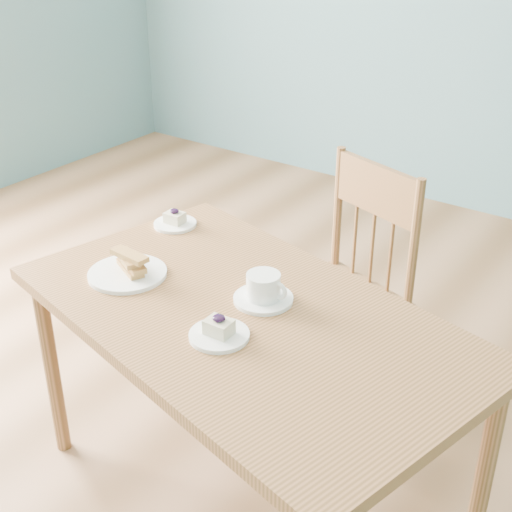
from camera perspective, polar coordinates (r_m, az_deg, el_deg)
room at (r=1.64m, az=-6.44°, el=17.38°), size 5.01×5.01×2.71m
dining_table at (r=1.86m, az=-0.90°, el=-6.21°), size 1.37×0.97×0.66m
dining_chair at (r=2.40m, az=6.90°, el=-2.60°), size 0.49×0.47×0.86m
cheesecake_plate_near at (r=1.73m, az=-2.97°, el=-6.07°), size 0.15×0.15×0.06m
cheesecake_plate_far at (r=2.29m, az=-6.50°, el=2.78°), size 0.14×0.14×0.06m
coffee_cup at (r=1.86m, az=0.63°, el=-2.73°), size 0.16×0.16×0.08m
biscotti_plate at (r=2.01m, az=-10.29°, el=-1.01°), size 0.22×0.22×0.07m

